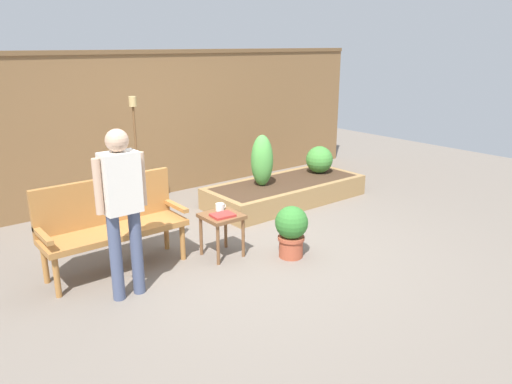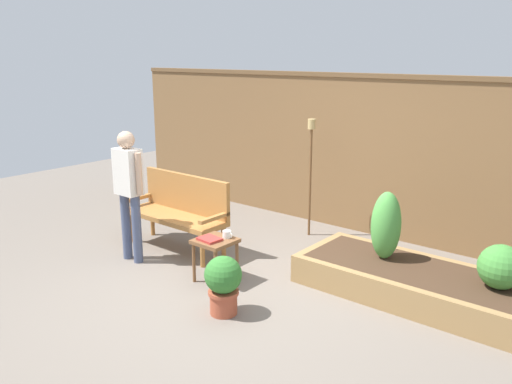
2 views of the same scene
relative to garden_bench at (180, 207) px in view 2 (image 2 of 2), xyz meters
name	(u,v)px [view 2 (image 2 of 2)]	position (x,y,z in m)	size (l,w,h in m)	color
ground_plane	(233,292)	(1.37, -0.55, -0.54)	(14.00, 14.00, 0.00)	#70665B
fence_back	(359,153)	(1.37, 2.05, 0.55)	(8.40, 0.14, 2.16)	brown
garden_bench	(180,207)	(0.00, 0.00, 0.00)	(1.44, 0.48, 0.94)	#A87038
side_table	(215,247)	(1.05, -0.46, -0.15)	(0.40, 0.40, 0.48)	brown
cup_on_table	(227,234)	(1.11, -0.34, -0.03)	(0.13, 0.09, 0.08)	white
book_on_table	(210,239)	(1.02, -0.52, -0.05)	(0.24, 0.19, 0.03)	#B2332D
potted_boxwood	(223,282)	(1.62, -0.95, -0.22)	(0.36, 0.36, 0.58)	#A84C33
raised_planter_bed	(415,283)	(2.89, 0.55, -0.39)	(2.40, 1.00, 0.30)	#997547
shrub_near_bench	(386,226)	(2.49, 0.62, 0.12)	(0.31, 0.31, 0.73)	brown
shrub_far_corner	(501,267)	(3.65, 0.62, -0.04)	(0.42, 0.42, 0.42)	brown
tiki_torch	(311,156)	(0.99, 1.44, 0.55)	(0.10, 0.10, 1.59)	brown
person_by_bench	(129,185)	(-0.14, -0.66, 0.39)	(0.47, 0.20, 1.56)	#475170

